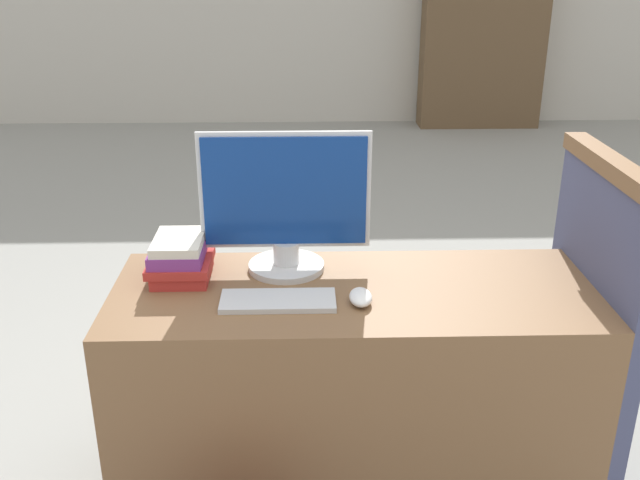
{
  "coord_description": "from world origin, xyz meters",
  "views": [
    {
      "loc": [
        -0.15,
        -1.63,
        1.7
      ],
      "look_at": [
        -0.1,
        0.26,
        0.92
      ],
      "focal_mm": 40.0,
      "sensor_mm": 36.0,
      "label": 1
    }
  ],
  "objects": [
    {
      "name": "bookshelf_far",
      "position": [
        1.66,
        5.59,
        0.86
      ],
      "size": [
        1.2,
        0.32,
        1.71
      ],
      "color": "brown",
      "rests_on": "ground_plane"
    },
    {
      "name": "keyboard",
      "position": [
        -0.23,
        0.2,
        0.76
      ],
      "size": [
        0.33,
        0.13,
        0.02
      ],
      "color": "silver",
      "rests_on": "desk"
    },
    {
      "name": "desk",
      "position": [
        0.0,
        0.29,
        0.37
      ],
      "size": [
        1.46,
        0.58,
        0.75
      ],
      "color": "brown",
      "rests_on": "ground_plane"
    },
    {
      "name": "book_stack",
      "position": [
        -0.53,
        0.39,
        0.81
      ],
      "size": [
        0.19,
        0.23,
        0.13
      ],
      "color": "#B72D28",
      "rests_on": "desk"
    },
    {
      "name": "mouse",
      "position": [
        0.01,
        0.2,
        0.77
      ],
      "size": [
        0.07,
        0.11,
        0.04
      ],
      "color": "white",
      "rests_on": "desk"
    },
    {
      "name": "monitor",
      "position": [
        -0.2,
        0.44,
        0.96
      ],
      "size": [
        0.53,
        0.24,
        0.45
      ],
      "color": "silver",
      "rests_on": "desk"
    },
    {
      "name": "carrel_divider",
      "position": [
        0.75,
        0.33,
        0.58
      ],
      "size": [
        0.07,
        0.66,
        1.13
      ],
      "color": "#474C70",
      "rests_on": "ground_plane"
    }
  ]
}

